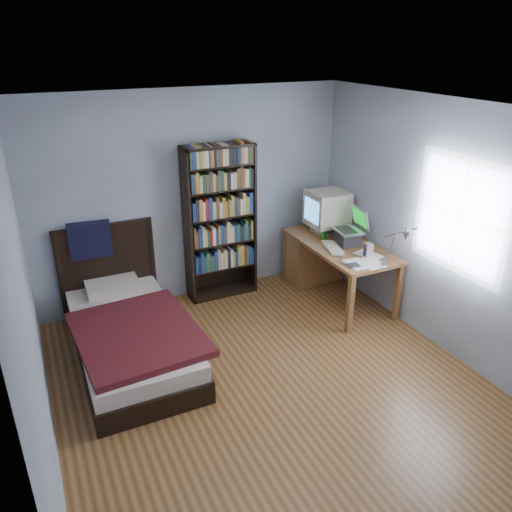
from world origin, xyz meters
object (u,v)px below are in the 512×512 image
(desk_lamp, at_px, (403,238))
(keyboard, at_px, (333,248))
(bed, at_px, (128,331))
(crt_monitor, at_px, (327,209))
(desk, at_px, (319,255))
(bookshelf, at_px, (220,223))
(laptop, at_px, (348,234))
(speaker, at_px, (368,250))
(soda_can, at_px, (323,235))

(desk_lamp, relative_size, keyboard, 1.41)
(bed, bearing_deg, crt_monitor, 10.39)
(desk, distance_m, bookshelf, 1.38)
(laptop, xyz_separation_m, speaker, (-0.02, -0.42, -0.04))
(keyboard, relative_size, soda_can, 3.61)
(desk, relative_size, speaker, 9.44)
(laptop, relative_size, speaker, 2.64)
(keyboard, bearing_deg, speaker, -41.38)
(speaker, bearing_deg, keyboard, 130.83)
(desk, xyz_separation_m, laptop, (0.09, -0.46, 0.43))
(bookshelf, xyz_separation_m, bed, (-1.35, -0.81, -0.69))
(bed, bearing_deg, laptop, 0.79)
(speaker, relative_size, bed, 0.08)
(bed, bearing_deg, bookshelf, 30.94)
(soda_can, bearing_deg, keyboard, -99.80)
(desk, relative_size, desk_lamp, 2.65)
(desk, relative_size, bookshelf, 0.82)
(laptop, height_order, soda_can, laptop)
(crt_monitor, bearing_deg, bookshelf, 166.06)
(bed, bearing_deg, soda_can, 6.21)
(desk, height_order, laptop, laptop)
(crt_monitor, xyz_separation_m, laptop, (0.03, -0.45, -0.18))
(desk_lamp, xyz_separation_m, keyboard, (-0.13, 0.98, -0.45))
(bookshelf, distance_m, bed, 1.72)
(bookshelf, bearing_deg, keyboard, -37.84)
(crt_monitor, bearing_deg, soda_can, -128.67)
(crt_monitor, bearing_deg, keyboard, -113.62)
(desk, relative_size, soda_can, 13.43)
(soda_can, xyz_separation_m, bed, (-2.47, -0.27, -0.53))
(speaker, distance_m, bookshelf, 1.77)
(crt_monitor, xyz_separation_m, soda_can, (-0.17, -0.22, -0.24))
(desk, distance_m, laptop, 0.64)
(keyboard, bearing_deg, laptop, 30.46)
(keyboard, height_order, speaker, speaker)
(desk, height_order, bookshelf, bookshelf)
(keyboard, xyz_separation_m, bookshelf, (-1.07, 0.83, 0.20))
(speaker, bearing_deg, laptop, 94.99)
(laptop, xyz_separation_m, keyboard, (-0.25, -0.06, -0.10))
(desk, distance_m, desk_lamp, 1.69)
(desk_lamp, bearing_deg, keyboard, 97.49)
(crt_monitor, distance_m, bed, 2.80)
(laptop, xyz_separation_m, desk_lamp, (-0.12, -1.04, 0.35))
(desk_lamp, distance_m, bookshelf, 2.19)
(laptop, relative_size, bookshelf, 0.23)
(crt_monitor, distance_m, laptop, 0.48)
(bookshelf, bearing_deg, laptop, -30.14)
(speaker, bearing_deg, soda_can, 113.42)
(desk, bearing_deg, desk_lamp, -91.30)
(speaker, bearing_deg, bed, -179.94)
(desk, xyz_separation_m, crt_monitor, (0.06, -0.01, 0.62))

